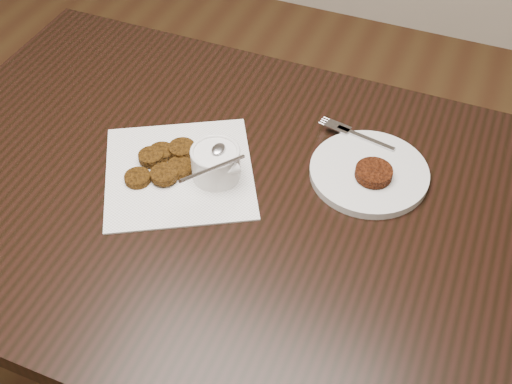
# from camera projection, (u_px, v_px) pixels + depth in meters

# --- Properties ---
(table) EXTENTS (1.35, 0.87, 0.75)m
(table) POSITION_uv_depth(u_px,v_px,m) (247.00, 312.00, 1.45)
(table) COLOR black
(table) RESTS_ON floor
(napkin) EXTENTS (0.38, 0.38, 0.00)m
(napkin) POSITION_uv_depth(u_px,v_px,m) (179.00, 172.00, 1.23)
(napkin) COLOR white
(napkin) RESTS_ON table
(sauce_ramekin) EXTENTS (0.13, 0.13, 0.13)m
(sauce_ramekin) POSITION_uv_depth(u_px,v_px,m) (215.00, 150.00, 1.17)
(sauce_ramekin) COLOR white
(sauce_ramekin) RESTS_ON napkin
(patty_cluster) EXTENTS (0.21, 0.21, 0.02)m
(patty_cluster) POSITION_uv_depth(u_px,v_px,m) (161.00, 161.00, 1.23)
(patty_cluster) COLOR brown
(patty_cluster) RESTS_ON napkin
(plate_with_patty) EXTENTS (0.26, 0.26, 0.03)m
(plate_with_patty) POSITION_uv_depth(u_px,v_px,m) (370.00, 169.00, 1.21)
(plate_with_patty) COLOR silver
(plate_with_patty) RESTS_ON table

